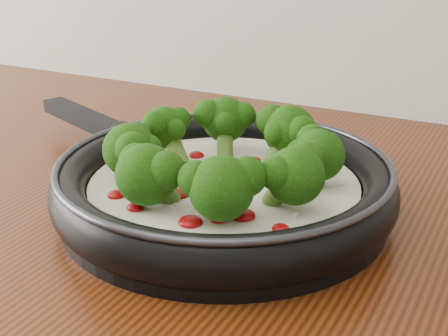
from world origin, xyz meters
The scene contains 1 object.
skillet centered at (-0.08, 1.08, 0.94)m, with size 0.56×0.44×0.10m.
Camera 1 is at (0.19, 0.56, 1.19)m, focal length 51.49 mm.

